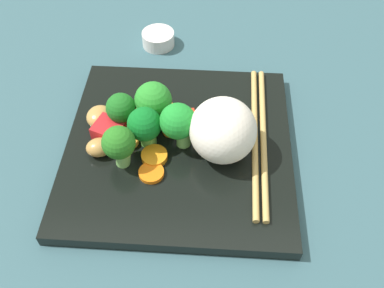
# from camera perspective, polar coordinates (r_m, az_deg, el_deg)

# --- Properties ---
(ground_plane) EXTENTS (1.10, 1.10, 0.02)m
(ground_plane) POSITION_cam_1_polar(r_m,az_deg,el_deg) (0.52, -1.73, -1.68)
(ground_plane) COLOR #33565D
(square_plate) EXTENTS (0.27, 0.27, 0.02)m
(square_plate) POSITION_cam_1_polar(r_m,az_deg,el_deg) (0.51, -1.77, -0.44)
(square_plate) COLOR black
(square_plate) RESTS_ON ground_plane
(rice_mound) EXTENTS (0.09, 0.09, 0.07)m
(rice_mound) POSITION_cam_1_polar(r_m,az_deg,el_deg) (0.47, 4.15, 1.85)
(rice_mound) COLOR white
(rice_mound) RESTS_ON square_plate
(broccoli_floret_0) EXTENTS (0.04, 0.04, 0.06)m
(broccoli_floret_0) POSITION_cam_1_polar(r_m,az_deg,el_deg) (0.50, -5.20, 5.76)
(broccoli_floret_0) COLOR #599E4A
(broccoli_floret_0) RESTS_ON square_plate
(broccoli_floret_1) EXTENTS (0.04, 0.04, 0.05)m
(broccoli_floret_1) POSITION_cam_1_polar(r_m,az_deg,el_deg) (0.51, -9.44, 4.59)
(broccoli_floret_1) COLOR #5F9046
(broccoli_floret_1) RESTS_ON square_plate
(broccoli_floret_2) EXTENTS (0.04, 0.04, 0.05)m
(broccoli_floret_2) POSITION_cam_1_polar(r_m,az_deg,el_deg) (0.47, -9.72, -0.01)
(broccoli_floret_2) COLOR #73B359
(broccoli_floret_2) RESTS_ON square_plate
(broccoli_floret_3) EXTENTS (0.04, 0.04, 0.06)m
(broccoli_floret_3) POSITION_cam_1_polar(r_m,az_deg,el_deg) (0.47, -1.34, 2.64)
(broccoli_floret_3) COLOR #74B75A
(broccoli_floret_3) RESTS_ON square_plate
(broccoli_floret_4) EXTENTS (0.04, 0.04, 0.05)m
(broccoli_floret_4) POSITION_cam_1_polar(r_m,az_deg,el_deg) (0.48, -6.32, 2.42)
(broccoli_floret_4) COLOR #579C3A
(broccoli_floret_4) RESTS_ON square_plate
(carrot_slice_0) EXTENTS (0.02, 0.02, 0.00)m
(carrot_slice_0) POSITION_cam_1_polar(r_m,az_deg,el_deg) (0.51, -2.83, 1.86)
(carrot_slice_0) COLOR orange
(carrot_slice_0) RESTS_ON square_plate
(carrot_slice_1) EXTENTS (0.03, 0.03, 0.01)m
(carrot_slice_1) POSITION_cam_1_polar(r_m,az_deg,el_deg) (0.49, -5.05, -1.61)
(carrot_slice_1) COLOR orange
(carrot_slice_1) RESTS_ON square_plate
(carrot_slice_2) EXTENTS (0.04, 0.04, 0.01)m
(carrot_slice_2) POSITION_cam_1_polar(r_m,az_deg,el_deg) (0.48, -5.45, -3.84)
(carrot_slice_2) COLOR orange
(carrot_slice_2) RESTS_ON square_plate
(carrot_slice_3) EXTENTS (0.04, 0.04, 0.01)m
(carrot_slice_3) POSITION_cam_1_polar(r_m,az_deg,el_deg) (0.51, -8.60, 0.91)
(carrot_slice_3) COLOR #FA9C31
(carrot_slice_3) RESTS_ON square_plate
(carrot_slice_4) EXTENTS (0.03, 0.03, 0.01)m
(carrot_slice_4) POSITION_cam_1_polar(r_m,az_deg,el_deg) (0.53, -3.07, 4.32)
(carrot_slice_4) COLOR orange
(carrot_slice_4) RESTS_ON square_plate
(carrot_slice_5) EXTENTS (0.03, 0.03, 0.00)m
(carrot_slice_5) POSITION_cam_1_polar(r_m,az_deg,el_deg) (0.54, -7.79, 4.23)
(carrot_slice_5) COLOR orange
(carrot_slice_5) RESTS_ON square_plate
(pepper_chunk_0) EXTENTS (0.03, 0.03, 0.02)m
(pepper_chunk_0) POSITION_cam_1_polar(r_m,az_deg,el_deg) (0.54, -5.79, 5.68)
(pepper_chunk_0) COLOR red
(pepper_chunk_0) RESTS_ON square_plate
(pepper_chunk_1) EXTENTS (0.04, 0.04, 0.02)m
(pepper_chunk_1) POSITION_cam_1_polar(r_m,az_deg,el_deg) (0.51, -10.95, 1.77)
(pepper_chunk_1) COLOR red
(pepper_chunk_1) RESTS_ON square_plate
(pepper_chunk_3) EXTENTS (0.02, 0.03, 0.01)m
(pepper_chunk_3) POSITION_cam_1_polar(r_m,az_deg,el_deg) (0.52, -0.81, 3.48)
(pepper_chunk_3) COLOR red
(pepper_chunk_3) RESTS_ON square_plate
(chicken_piece_0) EXTENTS (0.03, 0.04, 0.02)m
(chicken_piece_0) POSITION_cam_1_polar(r_m,az_deg,el_deg) (0.50, -12.29, -0.43)
(chicken_piece_0) COLOR #B48342
(chicken_piece_0) RESTS_ON square_plate
(chicken_piece_1) EXTENTS (0.04, 0.03, 0.02)m
(chicken_piece_1) POSITION_cam_1_polar(r_m,az_deg,el_deg) (0.53, -12.22, 3.58)
(chicken_piece_1) COLOR #B98845
(chicken_piece_1) RESTS_ON square_plate
(chopstick_pair) EXTENTS (0.23, 0.03, 0.01)m
(chopstick_pair) POSITION_cam_1_polar(r_m,az_deg,el_deg) (0.51, 8.94, 0.95)
(chopstick_pair) COLOR tan
(chopstick_pair) RESTS_ON square_plate
(sauce_cup) EXTENTS (0.05, 0.05, 0.02)m
(sauce_cup) POSITION_cam_1_polar(r_m,az_deg,el_deg) (0.66, -4.52, 13.82)
(sauce_cup) COLOR silver
(sauce_cup) RESTS_ON ground_plane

